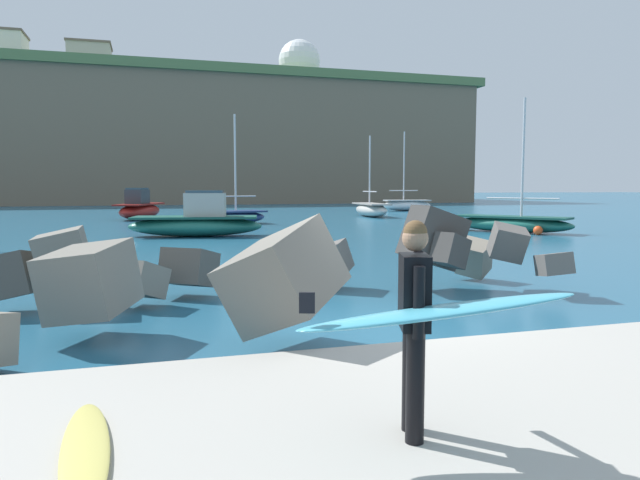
{
  "coord_description": "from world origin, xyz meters",
  "views": [
    {
      "loc": [
        -3.44,
        -8.66,
        2.28
      ],
      "look_at": [
        -0.7,
        0.5,
        1.4
      ],
      "focal_mm": 32.48,
      "sensor_mm": 36.0,
      "label": 1
    }
  ],
  "objects_px": {
    "boat_far_left": "(407,205)",
    "mooring_buoy_inner": "(538,230)",
    "radar_dome": "(299,67)",
    "station_building_west": "(90,62)",
    "spare_surfboard": "(85,450)",
    "station_building_central": "(1,51)",
    "boat_near_left": "(197,222)",
    "surfer_with_board": "(420,314)",
    "boat_far_centre": "(512,223)",
    "boat_near_centre": "(371,209)",
    "boat_near_right": "(140,209)",
    "boat_mid_left": "(231,216)",
    "station_building_annex": "(133,75)"
  },
  "relations": [
    {
      "from": "spare_surfboard",
      "to": "station_building_central",
      "type": "relative_size",
      "value": 0.31
    },
    {
      "from": "surfer_with_board",
      "to": "station_building_annex",
      "type": "height_order",
      "value": "station_building_annex"
    },
    {
      "from": "boat_near_centre",
      "to": "boat_mid_left",
      "type": "height_order",
      "value": "boat_mid_left"
    },
    {
      "from": "surfer_with_board",
      "to": "boat_far_left",
      "type": "distance_m",
      "value": 51.15
    },
    {
      "from": "boat_near_left",
      "to": "boat_far_left",
      "type": "distance_m",
      "value": 31.64
    },
    {
      "from": "boat_near_left",
      "to": "boat_mid_left",
      "type": "height_order",
      "value": "boat_mid_left"
    },
    {
      "from": "boat_near_left",
      "to": "station_building_annex",
      "type": "bearing_deg",
      "value": 93.01
    },
    {
      "from": "boat_near_centre",
      "to": "boat_far_centre",
      "type": "xyz_separation_m",
      "value": [
        1.1,
        -16.4,
        -0.1
      ]
    },
    {
      "from": "boat_mid_left",
      "to": "mooring_buoy_inner",
      "type": "bearing_deg",
      "value": -43.78
    },
    {
      "from": "boat_near_right",
      "to": "boat_far_left",
      "type": "relative_size",
      "value": 0.86
    },
    {
      "from": "boat_near_left",
      "to": "mooring_buoy_inner",
      "type": "height_order",
      "value": "boat_near_left"
    },
    {
      "from": "boat_mid_left",
      "to": "boat_near_centre",
      "type": "bearing_deg",
      "value": 26.87
    },
    {
      "from": "station_building_west",
      "to": "boat_far_left",
      "type": "bearing_deg",
      "value": -53.65
    },
    {
      "from": "surfer_with_board",
      "to": "station_building_annex",
      "type": "xyz_separation_m",
      "value": [
        -3.6,
        94.78,
        18.76
      ]
    },
    {
      "from": "boat_near_centre",
      "to": "station_building_central",
      "type": "height_order",
      "value": "station_building_central"
    },
    {
      "from": "surfer_with_board",
      "to": "boat_far_centre",
      "type": "relative_size",
      "value": 0.32
    },
    {
      "from": "boat_near_centre",
      "to": "radar_dome",
      "type": "xyz_separation_m",
      "value": [
        9.75,
        58.93,
        22.75
      ]
    },
    {
      "from": "boat_far_centre",
      "to": "radar_dome",
      "type": "xyz_separation_m",
      "value": [
        8.66,
        75.33,
        22.85
      ]
    },
    {
      "from": "surfer_with_board",
      "to": "station_building_annex",
      "type": "bearing_deg",
      "value": 92.17
    },
    {
      "from": "mooring_buoy_inner",
      "to": "station_building_annex",
      "type": "relative_size",
      "value": 0.07
    },
    {
      "from": "boat_near_centre",
      "to": "boat_far_left",
      "type": "bearing_deg",
      "value": 51.07
    },
    {
      "from": "mooring_buoy_inner",
      "to": "radar_dome",
      "type": "bearing_deg",
      "value": 83.73
    },
    {
      "from": "spare_surfboard",
      "to": "radar_dome",
      "type": "relative_size",
      "value": 0.2
    },
    {
      "from": "boat_near_centre",
      "to": "boat_far_centre",
      "type": "relative_size",
      "value": 0.93
    },
    {
      "from": "boat_near_right",
      "to": "station_building_west",
      "type": "distance_m",
      "value": 54.03
    },
    {
      "from": "boat_far_left",
      "to": "mooring_buoy_inner",
      "type": "xyz_separation_m",
      "value": [
        -5.95,
        -27.13,
        -0.38
      ]
    },
    {
      "from": "radar_dome",
      "to": "boat_near_left",
      "type": "bearing_deg",
      "value": -108.19
    },
    {
      "from": "boat_far_centre",
      "to": "station_building_west",
      "type": "distance_m",
      "value": 74.91
    },
    {
      "from": "station_building_west",
      "to": "station_building_central",
      "type": "bearing_deg",
      "value": -165.66
    },
    {
      "from": "boat_near_left",
      "to": "radar_dome",
      "type": "bearing_deg",
      "value": 71.81
    },
    {
      "from": "boat_near_left",
      "to": "boat_near_right",
      "type": "height_order",
      "value": "boat_near_right"
    },
    {
      "from": "station_building_west",
      "to": "spare_surfboard",
      "type": "bearing_deg",
      "value": -85.5
    },
    {
      "from": "boat_mid_left",
      "to": "mooring_buoy_inner",
      "type": "height_order",
      "value": "boat_mid_left"
    },
    {
      "from": "boat_near_centre",
      "to": "station_building_annex",
      "type": "relative_size",
      "value": 0.94
    },
    {
      "from": "station_building_west",
      "to": "station_building_central",
      "type": "xyz_separation_m",
      "value": [
        -11.11,
        -2.84,
        0.09
      ]
    },
    {
      "from": "boat_near_centre",
      "to": "boat_mid_left",
      "type": "distance_m",
      "value": 12.98
    },
    {
      "from": "boat_near_right",
      "to": "station_building_west",
      "type": "xyz_separation_m",
      "value": [
        -6.94,
        49.77,
        19.86
      ]
    },
    {
      "from": "radar_dome",
      "to": "spare_surfboard",
      "type": "bearing_deg",
      "value": -105.6
    },
    {
      "from": "boat_far_left",
      "to": "mooring_buoy_inner",
      "type": "bearing_deg",
      "value": -102.37
    },
    {
      "from": "surfer_with_board",
      "to": "boat_near_left",
      "type": "bearing_deg",
      "value": 89.58
    },
    {
      "from": "spare_surfboard",
      "to": "station_building_west",
      "type": "bearing_deg",
      "value": 94.5
    },
    {
      "from": "boat_mid_left",
      "to": "station_building_central",
      "type": "height_order",
      "value": "station_building_central"
    },
    {
      "from": "boat_far_centre",
      "to": "radar_dome",
      "type": "height_order",
      "value": "radar_dome"
    },
    {
      "from": "boat_near_right",
      "to": "radar_dome",
      "type": "xyz_separation_m",
      "value": [
        26.75,
        57.42,
        22.59
      ]
    },
    {
      "from": "boat_near_centre",
      "to": "boat_mid_left",
      "type": "bearing_deg",
      "value": -153.13
    },
    {
      "from": "radar_dome",
      "to": "station_building_west",
      "type": "distance_m",
      "value": 34.65
    },
    {
      "from": "boat_far_centre",
      "to": "radar_dome",
      "type": "relative_size",
      "value": 0.67
    },
    {
      "from": "boat_far_centre",
      "to": "station_building_central",
      "type": "height_order",
      "value": "station_building_central"
    },
    {
      "from": "boat_near_left",
      "to": "station_building_west",
      "type": "distance_m",
      "value": 69.17
    },
    {
      "from": "boat_far_centre",
      "to": "mooring_buoy_inner",
      "type": "height_order",
      "value": "boat_far_centre"
    }
  ]
}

